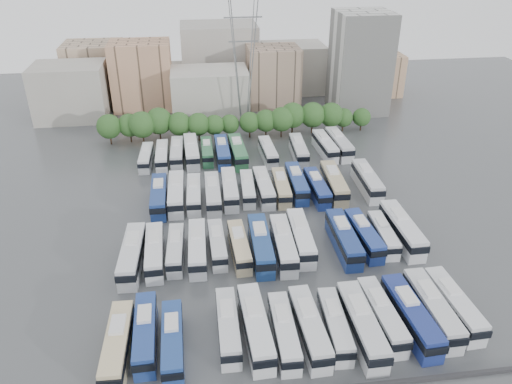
{
  "coord_description": "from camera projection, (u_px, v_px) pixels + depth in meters",
  "views": [
    {
      "loc": [
        -10.9,
        -69.69,
        46.03
      ],
      "look_at": [
        -0.47,
        8.69,
        3.0
      ],
      "focal_mm": 35.0,
      "sensor_mm": 36.0,
      "label": 1
    }
  ],
  "objects": [
    {
      "name": "bus_r1_s11",
      "position": [
        364.0,
        235.0,
        79.78
      ],
      "size": [
        3.27,
        12.28,
        3.82
      ],
      "rotation": [
        0.0,
        0.0,
        0.05
      ],
      "color": "navy",
      "rests_on": "ground"
    },
    {
      "name": "bus_r0_s7",
      "position": [
        309.0,
        327.0,
        61.58
      ],
      "size": [
        3.13,
        12.62,
        3.94
      ],
      "rotation": [
        0.0,
        0.0,
        0.03
      ],
      "color": "silver",
      "rests_on": "ground"
    },
    {
      "name": "apartment_tower",
      "position": [
        360.0,
        63.0,
        132.17
      ],
      "size": [
        14.0,
        14.0,
        26.0
      ],
      "primitive_type": "cube",
      "color": "silver",
      "rests_on": "ground"
    },
    {
      "name": "ground",
      "position": [
        266.0,
        232.0,
        83.94
      ],
      "size": [
        220.0,
        220.0,
        0.0
      ],
      "primitive_type": "plane",
      "color": "#424447",
      "rests_on": "ground"
    },
    {
      "name": "bus_r1_s8",
      "position": [
        301.0,
        237.0,
        78.97
      ],
      "size": [
        3.26,
        12.98,
        4.05
      ],
      "rotation": [
        0.0,
        0.0,
        -0.03
      ],
      "color": "white",
      "rests_on": "ground"
    },
    {
      "name": "bus_r3_s1",
      "position": [
        162.0,
        155.0,
        107.06
      ],
      "size": [
        2.53,
        11.52,
        3.61
      ],
      "rotation": [
        0.0,
        0.0,
        0.0
      ],
      "color": "white",
      "rests_on": "ground"
    },
    {
      "name": "bus_r0_s0",
      "position": [
        118.0,
        345.0,
        59.04
      ],
      "size": [
        3.02,
        12.41,
        3.87
      ],
      "rotation": [
        0.0,
        0.0,
        -0.03
      ],
      "color": "beige",
      "rests_on": "ground"
    },
    {
      "name": "bus_r1_s1",
      "position": [
        155.0,
        251.0,
        75.75
      ],
      "size": [
        3.03,
        12.29,
        3.83
      ],
      "rotation": [
        0.0,
        0.0,
        0.03
      ],
      "color": "silver",
      "rests_on": "ground"
    },
    {
      "name": "bus_r2_s8",
      "position": [
        281.0,
        187.0,
        94.26
      ],
      "size": [
        3.03,
        11.76,
        3.66
      ],
      "rotation": [
        0.0,
        0.0,
        -0.04
      ],
      "color": "tan",
      "rests_on": "ground"
    },
    {
      "name": "bus_r2_s3",
      "position": [
        194.0,
        194.0,
        91.93
      ],
      "size": [
        2.86,
        11.71,
        3.66
      ],
      "rotation": [
        0.0,
        0.0,
        -0.03
      ],
      "color": "silver",
      "rests_on": "ground"
    },
    {
      "name": "bus_r0_s9",
      "position": [
        362.0,
        325.0,
        61.76
      ],
      "size": [
        2.95,
        13.28,
        4.16
      ],
      "rotation": [
        0.0,
        0.0,
        0.0
      ],
      "color": "silver",
      "rests_on": "ground"
    },
    {
      "name": "bus_r3_s13",
      "position": [
        339.0,
        144.0,
        111.94
      ],
      "size": [
        3.36,
        13.39,
        4.17
      ],
      "rotation": [
        0.0,
        0.0,
        0.03
      ],
      "color": "silver",
      "rests_on": "ground"
    },
    {
      "name": "bus_r0_s13",
      "position": [
        454.0,
        304.0,
        65.25
      ],
      "size": [
        3.23,
        12.52,
        3.9
      ],
      "rotation": [
        0.0,
        0.0,
        0.04
      ],
      "color": "silver",
      "rests_on": "ground"
    },
    {
      "name": "bus_r2_s11",
      "position": [
        334.0,
        183.0,
        95.2
      ],
      "size": [
        3.59,
        13.58,
        4.22
      ],
      "rotation": [
        0.0,
        0.0,
        -0.05
      ],
      "color": "tan",
      "rests_on": "ground"
    },
    {
      "name": "bus_r0_s4",
      "position": [
        228.0,
        326.0,
        61.89
      ],
      "size": [
        2.66,
        11.68,
        3.66
      ],
      "rotation": [
        0.0,
        0.0,
        -0.01
      ],
      "color": "silver",
      "rests_on": "ground"
    },
    {
      "name": "city_buildings",
      "position": [
        202.0,
        74.0,
        141.89
      ],
      "size": [
        102.0,
        35.0,
        20.0
      ],
      "color": "#9E998E",
      "rests_on": "ground"
    },
    {
      "name": "bus_r2_s13",
      "position": [
        367.0,
        180.0,
        96.23
      ],
      "size": [
        3.25,
        13.25,
        4.13
      ],
      "rotation": [
        0.0,
        0.0,
        -0.03
      ],
      "color": "silver",
      "rests_on": "ground"
    },
    {
      "name": "bus_r2_s5",
      "position": [
        230.0,
        189.0,
        93.44
      ],
      "size": [
        3.04,
        12.64,
        3.95
      ],
      "rotation": [
        0.0,
        0.0,
        -0.02
      ],
      "color": "silver",
      "rests_on": "ground"
    },
    {
      "name": "bus_r2_s10",
      "position": [
        317.0,
        187.0,
        94.07
      ],
      "size": [
        2.83,
        12.04,
        3.76
      ],
      "rotation": [
        0.0,
        0.0,
        0.02
      ],
      "color": "navy",
      "rests_on": "ground"
    },
    {
      "name": "bus_r0_s2",
      "position": [
        173.0,
        341.0,
        59.69
      ],
      "size": [
        2.76,
        11.73,
        3.67
      ],
      "rotation": [
        0.0,
        0.0,
        0.02
      ],
      "color": "navy",
      "rests_on": "ground"
    },
    {
      "name": "bus_r1_s10",
      "position": [
        344.0,
        238.0,
        78.67
      ],
      "size": [
        3.01,
        13.21,
        4.13
      ],
      "rotation": [
        0.0,
        0.0,
        -0.01
      ],
      "color": "navy",
      "rests_on": "ground"
    },
    {
      "name": "bus_r1_s3",
      "position": [
        197.0,
        247.0,
        76.65
      ],
      "size": [
        2.96,
        12.34,
        3.86
      ],
      "rotation": [
        0.0,
        0.0,
        -0.02
      ],
      "color": "silver",
      "rests_on": "ground"
    },
    {
      "name": "bus_r2_s2",
      "position": [
        176.0,
        193.0,
        91.7
      ],
      "size": [
        2.98,
        13.0,
        4.07
      ],
      "rotation": [
        0.0,
        0.0,
        -0.01
      ],
      "color": "silver",
      "rests_on": "ground"
    },
    {
      "name": "bus_r3_s2",
      "position": [
        177.0,
        153.0,
        108.14
      ],
      "size": [
        2.84,
        12.09,
        3.78
      ],
      "rotation": [
        0.0,
        0.0,
        -0.02
      ],
      "color": "silver",
      "rests_on": "ground"
    },
    {
      "name": "bus_r3_s6",
      "position": [
        238.0,
        151.0,
        108.33
      ],
      "size": [
        3.32,
        13.27,
        4.13
      ],
      "rotation": [
        0.0,
        0.0,
        0.03
      ],
      "color": "#2F6E43",
      "rests_on": "ground"
    },
    {
      "name": "bus_r2_s4",
      "position": [
        213.0,
        193.0,
        91.83
      ],
      "size": [
        2.86,
        12.46,
        3.9
      ],
      "rotation": [
        0.0,
        0.0,
        -0.01
      ],
      "color": "silver",
      "rests_on": "ground"
    },
    {
      "name": "bus_r2_s9",
      "position": [
        297.0,
        183.0,
        95.55
      ],
      "size": [
        3.02,
        12.65,
        3.95
      ],
      "rotation": [
        0.0,
        0.0,
        -0.02
      ],
      "color": "navy",
      "rests_on": "ground"
    },
    {
      "name": "bus_r1_s5",
      "position": [
        239.0,
        246.0,
        77.2
      ],
      "size": [
        2.89,
        11.47,
        3.57
      ],
      "rotation": [
        0.0,
        0.0,
        0.04
      ],
      "color": "beige",
      "rests_on": "ground"
    },
    {
      "name": "bus_r3_s0",
      "position": [
        146.0,
        157.0,
        106.54
      ],
      "size": [
        2.79,
        10.86,
        3.38
      ],
      "rotation": [
        0.0,
        0.0,
        -0.04
      ],
      "color": "silver",
      "rests_on": "ground"
    },
    {
      "name": "bus_r0_s10",
      "position": [
        382.0,
        315.0,
        63.52
      ],
      "size": [
        3.07,
        12.26,
        3.82
      ],
      "rotation": [
        0.0,
        0.0,
        0.03
      ],
      "color": "silver",
      "rests_on": "ground"
    },
    {
      "name": "bus_r2_s1",
      "position": [
        159.0,
        196.0,
        90.86
      ],
      "size": [
        2.89,
        12.78,
        4.0
      ],
      "rotation": [
        0.0,
        0.0,
        0.01
      ],
      "color": "navy",
      "rests_on": "ground"
    },
    {
      "name": "bus_r1_s6",
      "position": [
        261.0,
        244.0,
        77.09
      ],
      "size": [
        3.2,
        13.4,
        4.18
      ],
      "rotation": [
        0.0,
        0.0,
        -0.02
      ],
      "color": "navy",
      "rests_on": "ground"
    },
    {
      "name": "bus_r1_s2",
      "position": [
        176.0,
        249.0,
        76.59
      ],
      "size": [
        2.79,
        11.05,
        3.44
      ],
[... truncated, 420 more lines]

